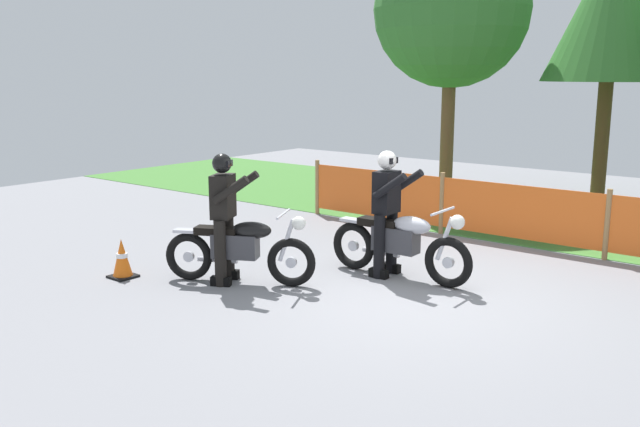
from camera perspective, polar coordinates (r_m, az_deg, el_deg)
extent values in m
cube|color=gray|center=(8.64, 7.73, -6.73)|extent=(24.00, 24.00, 0.02)
cube|color=#427A33|center=(13.80, 20.21, -0.37)|extent=(24.00, 5.31, 0.01)
cylinder|color=#997547|center=(13.29, -0.22, 2.20)|extent=(0.08, 0.08, 1.05)
cylinder|color=#997547|center=(11.82, 10.04, 0.84)|extent=(0.08, 0.08, 1.05)
cylinder|color=#997547|center=(10.82, 22.67, -0.86)|extent=(0.08, 0.08, 1.05)
cube|color=orange|center=(12.50, 4.61, 1.66)|extent=(2.62, 0.02, 0.85)
cube|color=orange|center=(11.25, 16.08, 0.13)|extent=(2.62, 0.02, 0.85)
cylinder|color=brown|center=(14.73, 10.48, 6.45)|extent=(0.28, 0.28, 2.85)
sphere|color=#33702D|center=(14.73, 10.85, 16.30)|extent=(3.17, 3.17, 3.17)
cylinder|color=brown|center=(14.85, 22.23, 5.20)|extent=(0.28, 0.28, 2.52)
cone|color=#33702D|center=(14.83, 23.04, 15.46)|extent=(2.52, 2.52, 2.80)
torus|color=black|center=(8.89, 10.57, -4.00)|extent=(0.66, 0.14, 0.66)
cylinder|color=silver|center=(8.89, 10.57, -4.00)|extent=(0.15, 0.07, 0.14)
torus|color=black|center=(9.59, 2.79, -2.68)|extent=(0.66, 0.14, 0.66)
cylinder|color=silver|center=(9.59, 2.79, -2.68)|extent=(0.15, 0.07, 0.14)
cube|color=#38383D|center=(9.20, 6.28, -2.15)|extent=(0.63, 0.27, 0.33)
ellipsoid|color=#B7B7C1|center=(9.03, 7.61, -0.96)|extent=(0.55, 0.27, 0.23)
cube|color=black|center=(9.28, 4.93, -0.76)|extent=(0.59, 0.25, 0.10)
cube|color=silver|center=(9.51, 2.81, -0.56)|extent=(0.38, 0.18, 0.04)
cylinder|color=silver|center=(8.85, 10.28, -2.07)|extent=(0.24, 0.07, 0.59)
sphere|color=white|center=(8.73, 11.31, -0.70)|extent=(0.19, 0.19, 0.19)
cylinder|color=silver|center=(8.79, 10.12, 0.19)|extent=(0.05, 0.62, 0.03)
cylinder|color=silver|center=(9.53, 5.07, -3.20)|extent=(0.57, 0.09, 0.07)
torus|color=black|center=(8.80, -2.39, -4.06)|extent=(0.62, 0.38, 0.64)
cylinder|color=silver|center=(8.80, -2.39, -4.06)|extent=(0.15, 0.12, 0.14)
torus|color=black|center=(9.23, -10.80, -3.52)|extent=(0.62, 0.38, 0.64)
cylinder|color=silver|center=(9.23, -10.80, -3.52)|extent=(0.15, 0.12, 0.14)
cube|color=#38383D|center=(8.96, -7.03, -2.67)|extent=(0.64, 0.48, 0.32)
ellipsoid|color=black|center=(8.84, -5.66, -1.38)|extent=(0.57, 0.45, 0.22)
cube|color=black|center=(9.00, -8.55, -1.42)|extent=(0.59, 0.45, 0.10)
cube|color=silver|center=(9.15, -10.88, -1.42)|extent=(0.39, 0.30, 0.04)
cylinder|color=silver|center=(8.74, -2.79, -2.22)|extent=(0.23, 0.15, 0.56)
sphere|color=white|center=(8.65, -1.78, -0.80)|extent=(0.24, 0.24, 0.18)
cylinder|color=silver|center=(8.68, -3.06, -0.04)|extent=(0.30, 0.55, 0.03)
cylinder|color=silver|center=(9.25, -8.47, -3.82)|extent=(0.52, 0.31, 0.07)
cylinder|color=black|center=(9.43, 5.94, -2.35)|extent=(0.16, 0.16, 0.86)
cube|color=black|center=(9.52, 5.90, -4.51)|extent=(0.26, 0.12, 0.12)
cylinder|color=black|center=(9.16, 4.92, -2.74)|extent=(0.16, 0.16, 0.86)
cube|color=black|center=(9.26, 4.88, -4.96)|extent=(0.26, 0.12, 0.12)
cube|color=black|center=(9.15, 5.53, 1.78)|extent=(0.25, 0.37, 0.56)
cylinder|color=black|center=(9.23, 7.20, 2.60)|extent=(0.49, 0.12, 0.38)
cylinder|color=black|center=(8.85, 5.80, 2.25)|extent=(0.49, 0.12, 0.38)
sphere|color=white|center=(9.09, 5.58, 4.42)|extent=(0.26, 0.26, 0.25)
cube|color=black|center=(9.04, 6.12, 4.37)|extent=(0.04, 0.18, 0.08)
cylinder|color=black|center=(9.17, -7.58, -2.78)|extent=(0.20, 0.20, 0.86)
cube|color=black|center=(9.27, -7.52, -5.00)|extent=(0.28, 0.22, 0.12)
cylinder|color=black|center=(8.88, -8.26, -3.28)|extent=(0.20, 0.20, 0.86)
cube|color=black|center=(8.98, -8.19, -5.56)|extent=(0.28, 0.22, 0.12)
cube|color=black|center=(8.88, -8.04, 1.41)|extent=(0.38, 0.43, 0.56)
cylinder|color=black|center=(9.00, -6.51, 2.39)|extent=(0.48, 0.31, 0.38)
cylinder|color=black|center=(8.59, -7.42, 1.93)|extent=(0.48, 0.31, 0.38)
sphere|color=black|center=(8.81, -8.12, 4.14)|extent=(0.34, 0.34, 0.25)
cube|color=black|center=(8.78, -7.50, 4.12)|extent=(0.11, 0.17, 0.08)
cube|color=black|center=(9.62, -15.98, -5.02)|extent=(0.32, 0.32, 0.03)
cone|color=orange|center=(9.55, -16.07, -3.49)|extent=(0.26, 0.26, 0.50)
cylinder|color=white|center=(9.55, -16.08, -3.35)|extent=(0.15, 0.15, 0.06)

